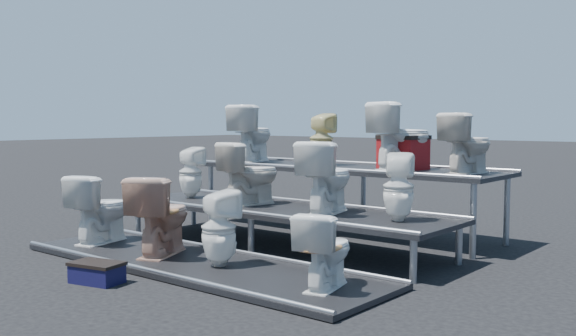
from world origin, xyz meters
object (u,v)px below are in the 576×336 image
Objects in this scene: toilet_10 at (402,136)px; toilet_7 at (399,187)px; toilet_2 at (219,228)px; toilet_1 at (161,215)px; toilet_0 at (101,208)px; toilet_9 at (322,139)px; toilet_11 at (468,143)px; toilet_8 at (252,134)px; step_stool at (97,274)px; toilet_3 at (325,250)px; toilet_5 at (250,173)px; red_crate at (403,154)px; toilet_6 at (327,177)px; toilet_4 at (191,172)px.

toilet_7 is at bearing 135.74° from toilet_10.
toilet_1 is at bearing 14.37° from toilet_2.
toilet_9 is (1.23, 2.60, 0.76)m from toilet_0.
toilet_11 is (0.84, 0.00, -0.07)m from toilet_10.
step_stool is at bearing 94.71° from toilet_8.
toilet_10 is (-0.75, 2.60, 0.89)m from toilet_3.
toilet_9 reaches higher than step_stool.
toilet_10 is (0.51, 2.60, 0.84)m from toilet_2.
toilet_3 is at bearing 124.58° from toilet_8.
toilet_5 is 2.41m from step_stool.
toilet_10 is at bearing 60.34° from step_stool.
toilet_2 is (0.85, 0.00, -0.05)m from toilet_1.
toilet_10 reaches higher than toilet_1.
toilet_9 reaches higher than toilet_2.
toilet_11 is at bearing -103.13° from toilet_2.
toilet_11 reaches higher than toilet_2.
toilet_2 is 2.82m from red_crate.
toilet_6 is (1.19, 1.30, 0.37)m from toilet_1.
toilet_1 is at bearing 35.49° from toilet_6.
step_stool is (-0.57, -0.98, -0.35)m from toilet_2.
toilet_0 is 1.06× the size of toilet_2.
toilet_2 reaches higher than toilet_3.
toilet_7 is 1.37m from toilet_11.
toilet_0 is 3.66m from toilet_10.
toilet_2 is 3.36m from toilet_8.
toilet_8 reaches higher than red_crate.
toilet_9 is 1.02× the size of toilet_11.
toilet_6 is 1.15× the size of toilet_7.
toilet_2 is at bearing -13.43° from toilet_3.
toilet_3 is (2.12, 0.00, -0.09)m from toilet_1.
toilet_0 is 1.93m from toilet_2.
toilet_2 is 1.09× the size of toilet_7.
toilet_8 is at bearing -52.44° from toilet_3.
toilet_10 reaches higher than toilet_6.
toilet_4 is 0.96× the size of toilet_11.
toilet_11 is at bearing -154.82° from toilet_1.
toilet_9 reaches higher than toilet_1.
toilet_3 is 2.90m from red_crate.
toilet_3 is 1.37m from toilet_7.
toilet_4 is at bearing -36.21° from toilet_3.
toilet_9 is (1.26, 0.00, -0.06)m from toilet_8.
toilet_0 is at bearing 74.12° from toilet_8.
toilet_4 is at bearing 78.64° from toilet_8.
red_crate is at bearing -120.60° from toilet_5.
toilet_0 is at bearing 49.27° from toilet_11.
toilet_4 is 0.97× the size of toilet_7.
toilet_1 is 1.21× the size of toilet_11.
toilet_6 is 1.52× the size of red_crate.
toilet_6 is at bearing -67.87° from toilet_3.
toilet_6 is (2.17, 0.00, 0.06)m from toilet_4.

